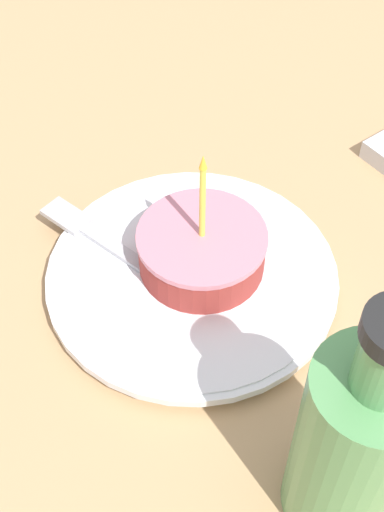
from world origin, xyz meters
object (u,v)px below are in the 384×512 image
object	(u,v)px
plate	(192,277)
cake_slice	(202,249)
bottle	(357,443)
fork	(106,242)

from	to	relation	value
plate	cake_slice	world-z (taller)	cake_slice
bottle	fork	bearing A→B (deg)	1.63
fork	bottle	xyz separation A→B (m)	(-0.28, -0.01, 0.06)
plate	cake_slice	size ratio (longest dim) A/B	2.03
fork	cake_slice	bearing A→B (deg)	-142.34
plate	fork	size ratio (longest dim) A/B	1.47
cake_slice	bottle	bearing A→B (deg)	168.12
fork	bottle	size ratio (longest dim) A/B	0.80
plate	bottle	size ratio (longest dim) A/B	1.17
plate	cake_slice	bearing A→B (deg)	-86.78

